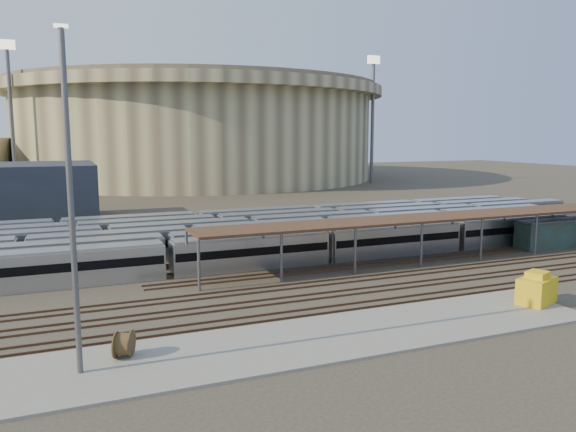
{
  "coord_description": "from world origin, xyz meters",
  "views": [
    {
      "loc": [
        -20.17,
        -50.69,
        15.03
      ],
      "look_at": [
        5.72,
        12.0,
        5.1
      ],
      "focal_mm": 35.0,
      "sensor_mm": 36.0,
      "label": 1
    }
  ],
  "objects_px": {
    "teal_boxcar": "(565,233)",
    "cable_reel_east": "(124,344)",
    "yard_light_pole": "(71,205)",
    "yellow_equipment": "(537,290)"
  },
  "relations": [
    {
      "from": "cable_reel_east",
      "to": "yard_light_pole",
      "type": "distance_m",
      "value": 10.25
    },
    {
      "from": "teal_boxcar",
      "to": "cable_reel_east",
      "type": "distance_m",
      "value": 62.09
    },
    {
      "from": "teal_boxcar",
      "to": "yellow_equipment",
      "type": "height_order",
      "value": "teal_boxcar"
    },
    {
      "from": "teal_boxcar",
      "to": "yard_light_pole",
      "type": "bearing_deg",
      "value": -162.68
    },
    {
      "from": "teal_boxcar",
      "to": "yellow_equipment",
      "type": "distance_m",
      "value": 30.79
    },
    {
      "from": "yard_light_pole",
      "to": "teal_boxcar",
      "type": "bearing_deg",
      "value": 16.76
    },
    {
      "from": "yellow_equipment",
      "to": "yard_light_pole",
      "type": "bearing_deg",
      "value": 158.48
    },
    {
      "from": "teal_boxcar",
      "to": "yard_light_pole",
      "type": "xyz_separation_m",
      "value": [
        -62.48,
        -18.82,
        9.06
      ]
    },
    {
      "from": "cable_reel_east",
      "to": "yellow_equipment",
      "type": "distance_m",
      "value": 35.16
    },
    {
      "from": "yard_light_pole",
      "to": "yellow_equipment",
      "type": "distance_m",
      "value": 39.15
    }
  ]
}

